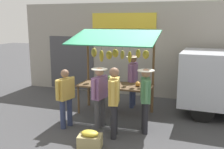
% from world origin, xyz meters
% --- Properties ---
extents(ground_plane, '(40.00, 40.00, 0.00)m').
position_xyz_m(ground_plane, '(0.00, 0.00, 0.00)').
color(ground_plane, '#424244').
extents(street_backdrop, '(9.00, 0.30, 3.40)m').
position_xyz_m(street_backdrop, '(0.05, -2.20, 1.70)').
color(street_backdrop, '#9E998E').
rests_on(street_backdrop, ground).
extents(market_stall, '(2.50, 1.46, 2.50)m').
position_xyz_m(market_stall, '(0.01, -0.07, 1.56)').
color(market_stall, brown).
rests_on(market_stall, ground).
extents(vendor_with_sunhat, '(0.44, 0.71, 1.69)m').
position_xyz_m(vendor_with_sunhat, '(-0.35, -0.75, 1.00)').
color(vendor_with_sunhat, navy).
rests_on(vendor_with_sunhat, ground).
extents(shopper_in_grey_tee, '(0.32, 0.71, 1.70)m').
position_xyz_m(shopper_in_grey_tee, '(-0.50, 1.61, 0.99)').
color(shopper_in_grey_tee, '#232328').
rests_on(shopper_in_grey_tee, ground).
extents(shopper_with_shopping_bag, '(0.33, 0.65, 1.55)m').
position_xyz_m(shopper_with_shopping_bag, '(0.87, 1.46, 0.89)').
color(shopper_with_shopping_bag, navy).
rests_on(shopper_with_shopping_bag, ground).
extents(shopper_with_ponytail, '(0.42, 0.67, 1.62)m').
position_xyz_m(shopper_with_ponytail, '(-1.14, 1.09, 0.96)').
color(shopper_with_ponytail, '#232328').
rests_on(shopper_with_ponytail, ground).
extents(shopper_in_striped_shirt, '(0.41, 0.68, 1.60)m').
position_xyz_m(shopper_in_striped_shirt, '(0.03, 1.19, 0.94)').
color(shopper_in_striped_shirt, '#4C4C51').
rests_on(shopper_in_striped_shirt, ground).
extents(produce_crate_near, '(0.58, 0.45, 0.40)m').
position_xyz_m(produce_crate_near, '(-0.19, 2.34, 0.18)').
color(produce_crate_near, tan).
rests_on(produce_crate_near, ground).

